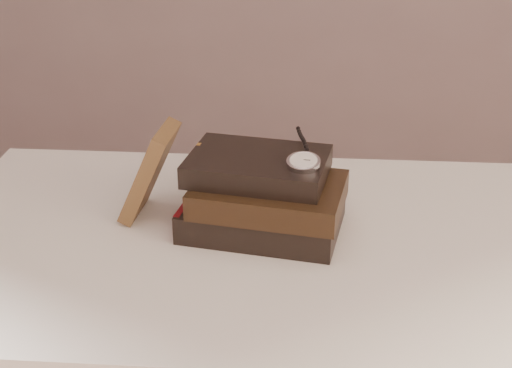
{
  "coord_description": "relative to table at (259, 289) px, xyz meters",
  "views": [
    {
      "loc": [
        0.06,
        -0.59,
        1.3
      ],
      "look_at": [
        -0.01,
        0.38,
        0.82
      ],
      "focal_mm": 51.08,
      "sensor_mm": 36.0,
      "label": 1
    }
  ],
  "objects": [
    {
      "name": "table",
      "position": [
        0.0,
        0.0,
        0.0
      ],
      "size": [
        1.0,
        0.6,
        0.75
      ],
      "color": "white",
      "rests_on": "ground"
    },
    {
      "name": "book_stack",
      "position": [
        0.0,
        0.03,
        0.15
      ],
      "size": [
        0.26,
        0.2,
        0.12
      ],
      "color": "black",
      "rests_on": "table"
    },
    {
      "name": "journal",
      "position": [
        -0.17,
        0.06,
        0.17
      ],
      "size": [
        0.09,
        0.1,
        0.15
      ],
      "primitive_type": "cube",
      "rotation": [
        0.0,
        0.43,
        -0.08
      ],
      "color": "#48301B",
      "rests_on": "table"
    },
    {
      "name": "eyeglasses",
      "position": [
        -0.06,
        0.12,
        0.16
      ],
      "size": [
        0.11,
        0.13,
        0.05
      ],
      "color": "silver",
      "rests_on": "book_stack"
    },
    {
      "name": "pocket_watch",
      "position": [
        0.06,
        0.01,
        0.22
      ],
      "size": [
        0.06,
        0.15,
        0.02
      ],
      "color": "silver",
      "rests_on": "book_stack"
    }
  ]
}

